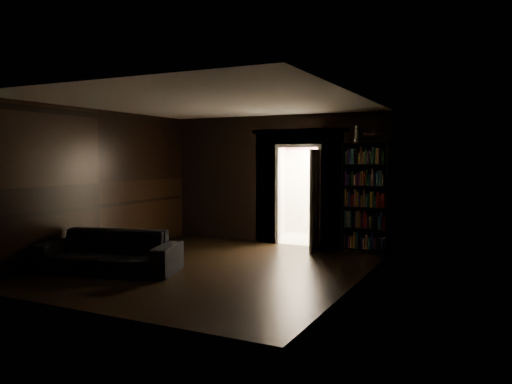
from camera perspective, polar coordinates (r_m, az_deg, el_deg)
ground at (r=8.66m, az=-5.10°, el=-8.64°), size 5.50×5.50×0.00m
room_walls at (r=9.39m, az=-1.81°, el=2.71°), size 5.02×5.61×2.84m
kitchen_alcove at (r=11.77m, az=6.81°, el=0.64°), size 2.20×1.80×2.60m
sofa at (r=8.65m, az=-16.48°, el=-5.82°), size 2.48×1.58×0.88m
bookshelf at (r=10.13m, az=12.41°, el=-0.59°), size 0.95×0.63×2.20m
refrigerator at (r=11.79m, az=9.52°, el=-1.26°), size 0.92×0.88×1.65m
door at (r=10.14m, az=6.71°, el=-0.94°), size 0.17×0.85×2.05m
figurine at (r=10.13m, az=11.42°, el=6.59°), size 0.15×0.15×0.33m
bottles at (r=11.72m, az=9.97°, el=3.39°), size 0.65×0.24×0.26m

